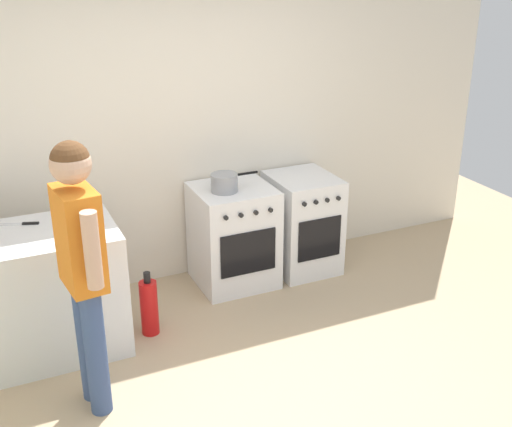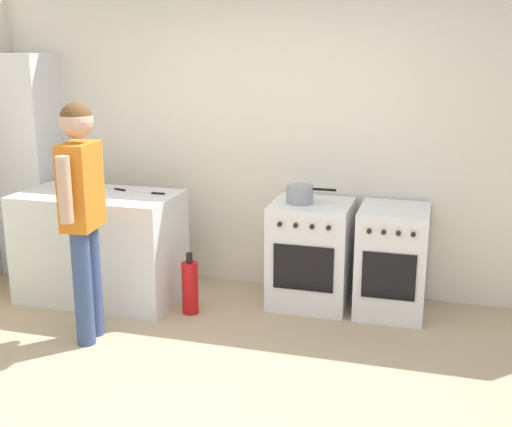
{
  "view_description": "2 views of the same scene",
  "coord_description": "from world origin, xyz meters",
  "px_view_note": "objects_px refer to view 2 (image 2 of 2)",
  "views": [
    {
      "loc": [
        -1.49,
        -2.91,
        2.64
      ],
      "look_at": [
        0.13,
        0.65,
        1.01
      ],
      "focal_mm": 45.0,
      "sensor_mm": 36.0,
      "label": 1
    },
    {
      "loc": [
        1.29,
        -3.31,
        2.06
      ],
      "look_at": [
        0.1,
        0.83,
        0.93
      ],
      "focal_mm": 45.0,
      "sensor_mm": 36.0,
      "label": 2
    }
  ],
  "objects_px": {
    "oven_right": "(392,260)",
    "knife_bread": "(111,188)",
    "larder_cabinet": "(30,165)",
    "fire_extinguisher": "(190,287)",
    "person": "(82,201)",
    "oven_left": "(311,253)",
    "knife_utility": "(151,193)",
    "knife_carving": "(73,187)",
    "pot": "(300,194)"
  },
  "relations": [
    {
      "from": "oven_right",
      "to": "knife_bread",
      "type": "distance_m",
      "value": 2.38
    },
    {
      "from": "knife_bread",
      "to": "larder_cabinet",
      "type": "xyz_separation_m",
      "value": [
        -0.97,
        0.28,
        0.1
      ]
    },
    {
      "from": "oven_right",
      "to": "fire_extinguisher",
      "type": "relative_size",
      "value": 1.7
    },
    {
      "from": "knife_bread",
      "to": "person",
      "type": "bearing_deg",
      "value": -72.94
    },
    {
      "from": "oven_left",
      "to": "knife_utility",
      "type": "distance_m",
      "value": 1.39
    },
    {
      "from": "oven_left",
      "to": "oven_right",
      "type": "relative_size",
      "value": 1.0
    },
    {
      "from": "knife_carving",
      "to": "knife_bread",
      "type": "relative_size",
      "value": 0.97
    },
    {
      "from": "person",
      "to": "knife_carving",
      "type": "bearing_deg",
      "value": 124.96
    },
    {
      "from": "oven_left",
      "to": "fire_extinguisher",
      "type": "bearing_deg",
      "value": -151.22
    },
    {
      "from": "knife_bread",
      "to": "larder_cabinet",
      "type": "distance_m",
      "value": 1.02
    },
    {
      "from": "knife_utility",
      "to": "pot",
      "type": "bearing_deg",
      "value": 10.28
    },
    {
      "from": "knife_utility",
      "to": "knife_bread",
      "type": "relative_size",
      "value": 0.74
    },
    {
      "from": "pot",
      "to": "person",
      "type": "xyz_separation_m",
      "value": [
        -1.3,
        -1.07,
        0.1
      ]
    },
    {
      "from": "knife_carving",
      "to": "person",
      "type": "bearing_deg",
      "value": -55.04
    },
    {
      "from": "knife_carving",
      "to": "fire_extinguisher",
      "type": "distance_m",
      "value": 1.35
    },
    {
      "from": "knife_carving",
      "to": "knife_bread",
      "type": "height_order",
      "value": "same"
    },
    {
      "from": "pot",
      "to": "larder_cabinet",
      "type": "relative_size",
      "value": 0.2
    },
    {
      "from": "fire_extinguisher",
      "to": "oven_left",
      "type": "bearing_deg",
      "value": 28.78
    },
    {
      "from": "fire_extinguisher",
      "to": "larder_cabinet",
      "type": "distance_m",
      "value": 2.03
    },
    {
      "from": "oven_right",
      "to": "person",
      "type": "distance_m",
      "value": 2.4
    },
    {
      "from": "knife_bread",
      "to": "knife_carving",
      "type": "bearing_deg",
      "value": -171.35
    },
    {
      "from": "pot",
      "to": "oven_left",
      "type": "bearing_deg",
      "value": 27.01
    },
    {
      "from": "pot",
      "to": "knife_utility",
      "type": "distance_m",
      "value": 1.2
    },
    {
      "from": "knife_utility",
      "to": "larder_cabinet",
      "type": "xyz_separation_m",
      "value": [
        -1.38,
        0.36,
        0.1
      ]
    },
    {
      "from": "knife_utility",
      "to": "larder_cabinet",
      "type": "relative_size",
      "value": 0.13
    },
    {
      "from": "oven_right",
      "to": "person",
      "type": "relative_size",
      "value": 0.5
    },
    {
      "from": "oven_left",
      "to": "knife_bread",
      "type": "bearing_deg",
      "value": -173.95
    },
    {
      "from": "oven_right",
      "to": "larder_cabinet",
      "type": "relative_size",
      "value": 0.42
    },
    {
      "from": "person",
      "to": "larder_cabinet",
      "type": "xyz_separation_m",
      "value": [
        -1.26,
        1.21,
        -0.03
      ]
    },
    {
      "from": "knife_carving",
      "to": "larder_cabinet",
      "type": "height_order",
      "value": "larder_cabinet"
    },
    {
      "from": "knife_carving",
      "to": "knife_utility",
      "type": "height_order",
      "value": "same"
    },
    {
      "from": "oven_right",
      "to": "knife_utility",
      "type": "height_order",
      "value": "knife_utility"
    },
    {
      "from": "knife_bread",
      "to": "person",
      "type": "distance_m",
      "value": 0.98
    },
    {
      "from": "oven_left",
      "to": "oven_right",
      "type": "distance_m",
      "value": 0.65
    },
    {
      "from": "knife_carving",
      "to": "knife_utility",
      "type": "relative_size",
      "value": 1.31
    },
    {
      "from": "knife_bread",
      "to": "fire_extinguisher",
      "type": "relative_size",
      "value": 0.68
    },
    {
      "from": "oven_left",
      "to": "knife_utility",
      "type": "bearing_deg",
      "value": -168.45
    },
    {
      "from": "knife_bread",
      "to": "person",
      "type": "height_order",
      "value": "person"
    },
    {
      "from": "oven_right",
      "to": "knife_carving",
      "type": "height_order",
      "value": "knife_carving"
    },
    {
      "from": "oven_right",
      "to": "pot",
      "type": "bearing_deg",
      "value": -176.47
    },
    {
      "from": "pot",
      "to": "knife_bread",
      "type": "xyz_separation_m",
      "value": [
        -1.59,
        -0.13,
        -0.02
      ]
    },
    {
      "from": "oven_left",
      "to": "knife_bread",
      "type": "distance_m",
      "value": 1.75
    },
    {
      "from": "pot",
      "to": "fire_extinguisher",
      "type": "bearing_deg",
      "value": -151.02
    },
    {
      "from": "knife_carving",
      "to": "larder_cabinet",
      "type": "relative_size",
      "value": 0.16
    },
    {
      "from": "knife_carving",
      "to": "person",
      "type": "relative_size",
      "value": 0.19
    },
    {
      "from": "person",
      "to": "knife_bread",
      "type": "bearing_deg",
      "value": 107.06
    },
    {
      "from": "oven_left",
      "to": "pot",
      "type": "bearing_deg",
      "value": -152.99
    },
    {
      "from": "oven_left",
      "to": "knife_bread",
      "type": "height_order",
      "value": "knife_bread"
    },
    {
      "from": "oven_right",
      "to": "knife_bread",
      "type": "height_order",
      "value": "knife_bread"
    },
    {
      "from": "fire_extinguisher",
      "to": "knife_utility",
      "type": "bearing_deg",
      "value": 151.65
    }
  ]
}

